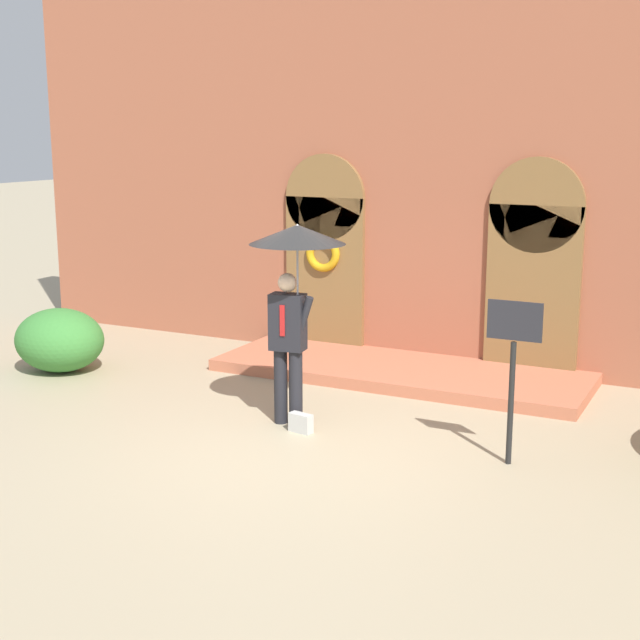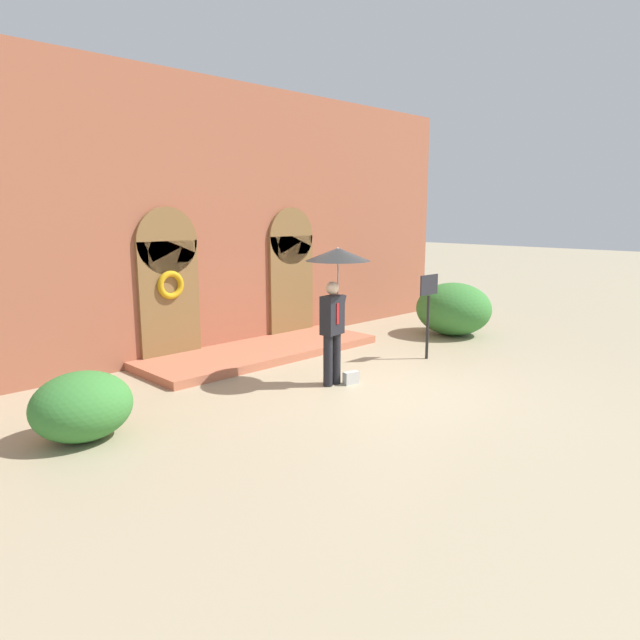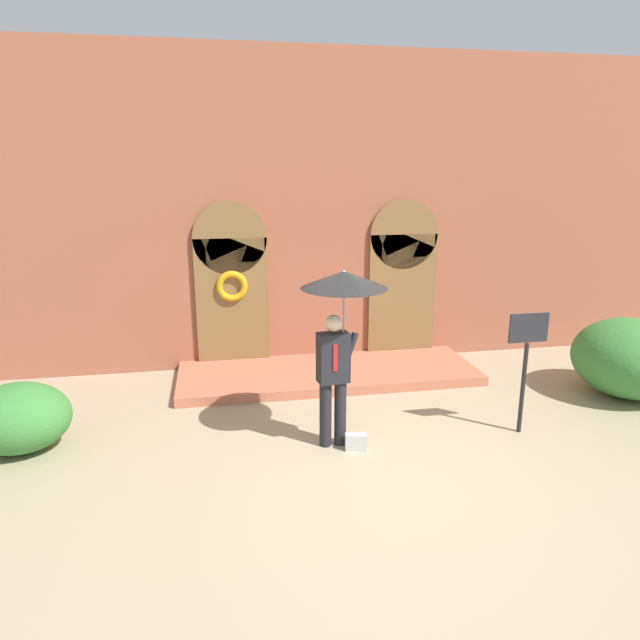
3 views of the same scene
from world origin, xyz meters
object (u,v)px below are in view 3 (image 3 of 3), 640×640
at_px(sign_post, 526,353).
at_px(handbag, 356,442).
at_px(person_with_umbrella, 341,306).
at_px(shrub_right, 630,358).
at_px(shrub_left, 18,418).

bearing_deg(sign_post, handbag, -177.70).
relative_size(person_with_umbrella, shrub_right, 1.30).
distance_m(person_with_umbrella, handbag, 1.82).
bearing_deg(handbag, shrub_left, 179.53).
distance_m(handbag, shrub_left, 4.41).
relative_size(handbag, shrub_right, 0.15).
distance_m(person_with_umbrella, sign_post, 2.67).
relative_size(handbag, sign_post, 0.16).
bearing_deg(person_with_umbrella, shrub_left, 171.65).
height_order(person_with_umbrella, sign_post, person_with_umbrella).
xyz_separation_m(shrub_left, shrub_right, (9.12, 0.21, 0.18)).
distance_m(sign_post, shrub_left, 6.79).
bearing_deg(shrub_left, person_with_umbrella, -8.35).
bearing_deg(person_with_umbrella, handbag, -49.39).
height_order(sign_post, shrub_right, sign_post).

